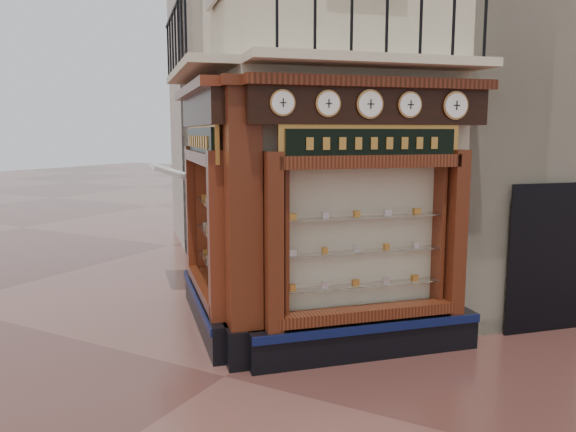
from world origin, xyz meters
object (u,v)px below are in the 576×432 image
Objects in this scene: clock_b at (328,103)px; signboard_right at (372,143)px; clock_d at (410,105)px; clock_e at (455,105)px; clock_a at (282,103)px; clock_c at (370,104)px; corner_pilaster at (243,228)px; signboard_left at (201,142)px; awning at (180,288)px.

signboard_right is at bearing 9.06° from clock_b.
clock_b is 0.18× the size of signboard_right.
clock_d is 0.71m from clock_e.
signboard_right is (0.85, 1.01, -0.52)m from clock_a.
clock_d reaches higher than clock_b.
clock_b is 0.88× the size of clock_e.
clock_b is 0.59m from clock_c.
clock_a is at bearing -180.00° from clock_d.
clock_d is (1.28, 1.28, 0.00)m from clock_a.
clock_a is at bearing 180.00° from clock_b.
clock_a is (0.61, 0.01, 1.67)m from corner_pilaster.
signboard_left is at bearing 139.63° from clock_d.
clock_e reaches higher than signboard_right.
corner_pilaster reaches higher than clock_a.
clock_e is 6.85m from awning.
corner_pilaster is at bearing 135.79° from clock_a.
clock_b is 0.20× the size of awning.
clock_a is at bearing -175.18° from signboard_right.
corner_pilaster is 2.05× the size of signboard_right.
awning is (-4.40, 2.20, -3.62)m from clock_b.
clock_d is (0.42, 0.42, 0.00)m from clock_c.
clock_b is (0.44, 0.44, 0.00)m from clock_a.
corner_pilaster reaches higher than clock_c.
corner_pilaster reaches higher than clock_b.
corner_pilaster is 2.31× the size of awning.
clock_d is at bearing 0.00° from clock_c.
clock_c is at bearing 0.00° from clock_a.
clock_b is at bearing -170.94° from signboard_right.
clock_c is at bearing -14.50° from corner_pilaster.
clock_c reaches higher than signboard_left.
clock_a is 2.52m from clock_e.
corner_pilaster reaches higher than clock_d.
clock_b is at bearing -147.75° from signboard_left.
clock_c is 0.54m from signboard_right.
clock_b is at bearing -22.00° from corner_pilaster.
corner_pilaster is 4.69m from awning.
clock_a is at bearing -180.00° from clock_c.
signboard_right is at bearing 48.11° from clock_c.
corner_pilaster is 2.39m from clock_c.
clock_d reaches higher than clock_a.
clock_b is 1.90m from clock_e.
corner_pilaster is 11.11× the size of clock_d.
clock_c is 1.08× the size of clock_d.
clock_c is 0.18× the size of signboard_left.
clock_e is at bearing 0.00° from clock_b.
corner_pilaster is 2.12m from signboard_left.
clock_c is (0.86, 0.86, -0.00)m from clock_a.
corner_pilaster reaches higher than signboard_right.
signboard_right is (2.92, -0.00, 0.00)m from signboard_left.
clock_b is at bearing -180.00° from clock_e.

